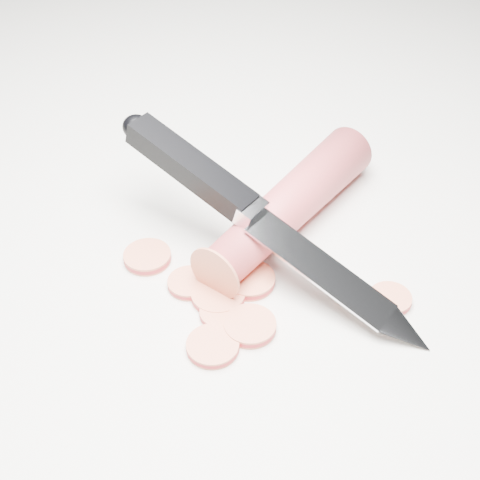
% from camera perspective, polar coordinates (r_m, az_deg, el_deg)
% --- Properties ---
extents(ground, '(2.40, 2.40, 0.00)m').
position_cam_1_polar(ground, '(0.51, 1.63, -1.98)').
color(ground, silver).
rests_on(ground, ground).
extents(carrot, '(0.08, 0.19, 0.04)m').
position_cam_1_polar(carrot, '(0.53, 4.23, 3.01)').
color(carrot, '#B8393F').
rests_on(carrot, ground).
extents(carrot_slice_0, '(0.04, 0.04, 0.01)m').
position_cam_1_polar(carrot_slice_0, '(0.49, 0.79, -3.41)').
color(carrot_slice_0, '#D46847').
rests_on(carrot_slice_0, ground).
extents(carrot_slice_1, '(0.03, 0.03, 0.01)m').
position_cam_1_polar(carrot_slice_1, '(0.49, -4.36, -3.69)').
color(carrot_slice_1, '#D46847').
rests_on(carrot_slice_1, ground).
extents(carrot_slice_2, '(0.04, 0.04, 0.01)m').
position_cam_1_polar(carrot_slice_2, '(0.48, -1.87, -4.68)').
color(carrot_slice_2, '#D46847').
rests_on(carrot_slice_2, ground).
extents(carrot_slice_3, '(0.04, 0.04, 0.01)m').
position_cam_1_polar(carrot_slice_3, '(0.45, -2.35, -9.04)').
color(carrot_slice_3, '#D46847').
rests_on(carrot_slice_3, ground).
extents(carrot_slice_4, '(0.03, 0.03, 0.01)m').
position_cam_1_polar(carrot_slice_4, '(0.49, 12.69, -4.93)').
color(carrot_slice_4, '#D46847').
rests_on(carrot_slice_4, ground).
extents(carrot_slice_5, '(0.04, 0.04, 0.01)m').
position_cam_1_polar(carrot_slice_5, '(0.51, -7.91, -1.43)').
color(carrot_slice_5, '#D46847').
rests_on(carrot_slice_5, ground).
extents(carrot_slice_6, '(0.04, 0.04, 0.01)m').
position_cam_1_polar(carrot_slice_6, '(0.46, 0.86, -7.35)').
color(carrot_slice_6, '#D46847').
rests_on(carrot_slice_6, ground).
extents(carrot_slice_7, '(0.03, 0.03, 0.01)m').
position_cam_1_polar(carrot_slice_7, '(0.47, -1.64, -6.27)').
color(carrot_slice_7, '#D46847').
rests_on(carrot_slice_7, ground).
extents(kitchen_knife, '(0.27, 0.09, 0.09)m').
position_cam_1_polar(kitchen_knife, '(0.48, 2.45, 1.60)').
color(kitchen_knife, silver).
rests_on(kitchen_knife, ground).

